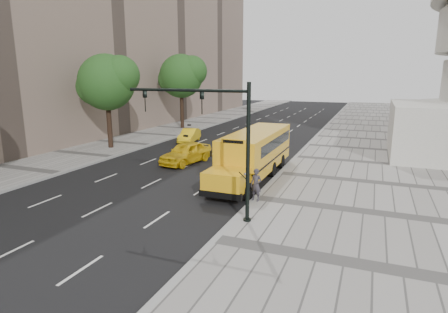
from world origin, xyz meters
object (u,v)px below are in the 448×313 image
at_px(school_bus, 255,150).
at_px(taxi_near, 186,153).
at_px(pedestrian, 256,185).
at_px(tree_c, 182,76).
at_px(traffic_signal, 219,134).
at_px(tree_b, 107,82).
at_px(taxi_far, 189,135).

distance_m(school_bus, taxi_near, 6.29).
bearing_deg(pedestrian, school_bus, 119.68).
xyz_separation_m(tree_c, taxi_near, (8.89, -16.26, -5.67)).
distance_m(school_bus, traffic_signal, 8.30).
height_order(taxi_near, pedestrian, pedestrian).
bearing_deg(pedestrian, traffic_signal, -97.01).
relative_size(school_bus, pedestrian, 6.68).
bearing_deg(pedestrian, taxi_near, 150.40).
bearing_deg(traffic_signal, tree_b, 142.50).
relative_size(tree_c, taxi_near, 1.88).
distance_m(tree_b, school_bus, 16.02).
xyz_separation_m(tree_b, school_bus, (14.91, -4.03, -4.27)).
relative_size(tree_c, pedestrian, 5.25).
bearing_deg(taxi_near, tree_b, 175.08).
distance_m(tree_b, tree_c, 13.86).
distance_m(tree_c, pedestrian, 28.88).
xyz_separation_m(taxi_far, traffic_signal, (10.67, -17.91, 3.43)).
xyz_separation_m(school_bus, pedestrian, (1.65, -5.14, -0.75)).
distance_m(tree_c, traffic_signal, 30.26).
distance_m(tree_b, taxi_near, 10.59).
xyz_separation_m(school_bus, taxi_near, (-6.01, 1.63, -0.94)).
height_order(pedestrian, traffic_signal, traffic_signal).
height_order(school_bus, traffic_signal, traffic_signal).
xyz_separation_m(taxi_near, taxi_far, (-3.97, 8.34, -0.16)).
height_order(taxi_near, taxi_far, taxi_near).
height_order(tree_b, tree_c, tree_c).
relative_size(tree_b, pedestrian, 4.89).
bearing_deg(school_bus, taxi_far, 135.01).
bearing_deg(school_bus, taxi_near, 164.82).
relative_size(tree_c, school_bus, 0.79).
relative_size(school_bus, traffic_signal, 1.81).
height_order(school_bus, pedestrian, school_bus).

